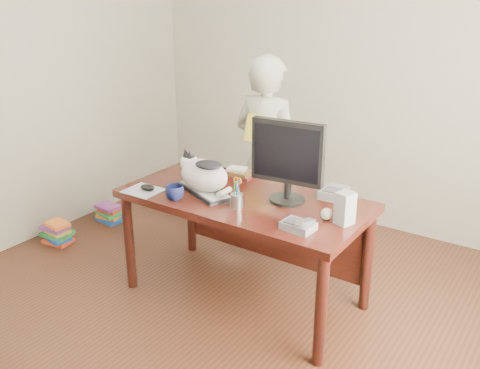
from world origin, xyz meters
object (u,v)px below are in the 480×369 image
keyboard (204,191)px  cat (203,173)px  desk (251,213)px  mouse (147,187)px  book_stack (238,174)px  pen_cup (237,199)px  book_pile_a (57,233)px  person (267,157)px  calculator (334,193)px  phone (299,225)px  baseball (327,214)px  coffee_mug (175,193)px  monitor (287,157)px  book_pile_b (109,213)px  speaker (345,208)px

keyboard → cat: (-0.01, 0.00, 0.12)m
desk → mouse: 0.71m
desk → book_stack: size_ratio=7.19×
pen_cup → book_pile_a: (-1.81, -0.03, -0.72)m
person → calculator: bearing=155.2°
cat → phone: (0.80, -0.15, -0.10)m
keyboard → baseball: baseball is taller
baseball → mouse: bearing=-167.9°
baseball → book_pile_a: 2.45m
desk → person: person is taller
pen_cup → coffee_mug: size_ratio=1.68×
monitor → mouse: bearing=-163.6°
baseball → calculator: baseball is taller
monitor → book_pile_b: monitor is taller
mouse → phone: bearing=0.9°
phone → desk: bearing=153.2°
mouse → book_stack: book_stack is taller
pen_cup → coffee_mug: bearing=-163.1°
keyboard → speaker: speaker is taller
keyboard → coffee_mug: coffee_mug is taller
keyboard → cat: 0.12m
monitor → book_stack: size_ratio=2.37×
pen_cup → phone: (0.47, -0.06, -0.03)m
desk → speaker: 0.75m
desk → calculator: (0.48, 0.24, 0.18)m
keyboard → speaker: bearing=26.6°
desk → person: 0.70m
calculator → book_pile_a: 2.39m
monitor → book_stack: monitor is taller
mouse → book_pile_b: 1.47m
calculator → person: 0.83m
mouse → coffee_mug: (0.25, -0.02, 0.02)m
coffee_mug → book_pile_a: 1.58m
monitor → speaker: bearing=-18.3°
phone → book_stack: bearing=150.6°
cat → speaker: cat is taller
coffee_mug → cat: bearing=72.7°
baseball → book_pile_b: 2.45m
pen_cup → coffee_mug: (-0.40, -0.12, -0.01)m
mouse → phone: phone is taller
pen_cup → mouse: (-0.65, -0.10, -0.03)m
mouse → phone: (1.12, 0.04, 0.00)m
desk → coffee_mug: 0.54m
book_stack → desk: bearing=-45.9°
book_stack → baseball: bearing=-26.2°
baseball → monitor: bearing=163.1°
cat → coffee_mug: bearing=-84.9°
monitor → book_pile_a: 2.25m
monitor → calculator: 0.42m
cat → book_stack: 0.36m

